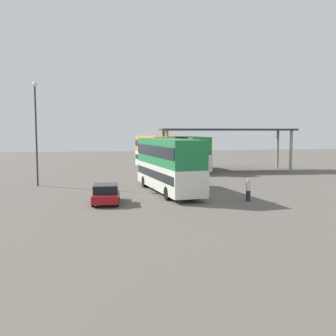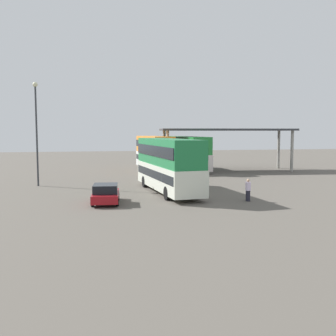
{
  "view_description": "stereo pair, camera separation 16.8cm",
  "coord_description": "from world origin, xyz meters",
  "px_view_note": "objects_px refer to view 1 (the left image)",
  "views": [
    {
      "loc": [
        -7.68,
        -28.72,
        4.96
      ],
      "look_at": [
        -1.15,
        2.01,
        2.0
      ],
      "focal_mm": 41.53,
      "sensor_mm": 36.0,
      "label": 1
    },
    {
      "loc": [
        -7.51,
        -28.76,
        4.96
      ],
      "look_at": [
        -1.15,
        2.01,
        2.0
      ],
      "focal_mm": 41.53,
      "sensor_mm": 36.0,
      "label": 2
    }
  ],
  "objects_px": {
    "parked_hatchback": "(106,194)",
    "lamppost_tall": "(36,123)",
    "double_decker_main": "(168,163)",
    "pedestrian_waiting": "(248,190)",
    "double_decker_mid_row": "(187,152)",
    "double_decker_near_canopy": "(153,152)"
  },
  "relations": [
    {
      "from": "double_decker_near_canopy",
      "to": "lamppost_tall",
      "type": "distance_m",
      "value": 17.65
    },
    {
      "from": "double_decker_main",
      "to": "parked_hatchback",
      "type": "height_order",
      "value": "double_decker_main"
    },
    {
      "from": "parked_hatchback",
      "to": "pedestrian_waiting",
      "type": "relative_size",
      "value": 2.43
    },
    {
      "from": "parked_hatchback",
      "to": "double_decker_mid_row",
      "type": "distance_m",
      "value": 23.94
    },
    {
      "from": "double_decker_main",
      "to": "double_decker_mid_row",
      "type": "height_order",
      "value": "double_decker_main"
    },
    {
      "from": "double_decker_main",
      "to": "parked_hatchback",
      "type": "xyz_separation_m",
      "value": [
        -5.21,
        -3.94,
        -1.72
      ]
    },
    {
      "from": "double_decker_main",
      "to": "double_decker_near_canopy",
      "type": "relative_size",
      "value": 1.05
    },
    {
      "from": "double_decker_mid_row",
      "to": "pedestrian_waiting",
      "type": "height_order",
      "value": "double_decker_mid_row"
    },
    {
      "from": "parked_hatchback",
      "to": "double_decker_mid_row",
      "type": "xyz_separation_m",
      "value": [
        11.28,
        21.05,
        1.69
      ]
    },
    {
      "from": "double_decker_mid_row",
      "to": "lamppost_tall",
      "type": "height_order",
      "value": "lamppost_tall"
    },
    {
      "from": "parked_hatchback",
      "to": "pedestrian_waiting",
      "type": "xyz_separation_m",
      "value": [
        9.99,
        -1.17,
        0.12
      ]
    },
    {
      "from": "double_decker_main",
      "to": "pedestrian_waiting",
      "type": "bearing_deg",
      "value": -142.37
    },
    {
      "from": "pedestrian_waiting",
      "to": "double_decker_near_canopy",
      "type": "bearing_deg",
      "value": -69.8
    },
    {
      "from": "double_decker_main",
      "to": "pedestrian_waiting",
      "type": "height_order",
      "value": "double_decker_main"
    },
    {
      "from": "double_decker_mid_row",
      "to": "pedestrian_waiting",
      "type": "bearing_deg",
      "value": 172.56
    },
    {
      "from": "parked_hatchback",
      "to": "lamppost_tall",
      "type": "xyz_separation_m",
      "value": [
        -5.65,
        9.96,
        5.08
      ]
    },
    {
      "from": "parked_hatchback",
      "to": "double_decker_mid_row",
      "type": "relative_size",
      "value": 0.34
    },
    {
      "from": "parked_hatchback",
      "to": "lamppost_tall",
      "type": "relative_size",
      "value": 0.41
    },
    {
      "from": "double_decker_mid_row",
      "to": "lamppost_tall",
      "type": "distance_m",
      "value": 20.51
    },
    {
      "from": "parked_hatchback",
      "to": "lamppost_tall",
      "type": "bearing_deg",
      "value": 35.16
    },
    {
      "from": "parked_hatchback",
      "to": "pedestrian_waiting",
      "type": "distance_m",
      "value": 10.06
    },
    {
      "from": "double_decker_main",
      "to": "parked_hatchback",
      "type": "bearing_deg",
      "value": 121.63
    }
  ]
}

